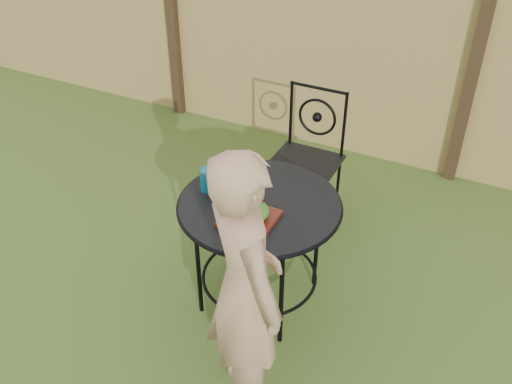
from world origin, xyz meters
TOP-DOWN VIEW (x-y plane):
  - ground at (0.00, 0.00)m, footprint 60.00×60.00m
  - fence at (-0.00, 2.19)m, footprint 8.00×0.12m
  - patio_table at (0.51, 0.24)m, footprint 0.92×0.92m
  - patio_chair at (0.42, 1.18)m, footprint 0.46×0.46m
  - diner at (0.75, -0.39)m, footprint 0.64×0.61m
  - salad_plate at (0.53, 0.08)m, footprint 0.27×0.27m
  - salad at (0.53, 0.08)m, footprint 0.21×0.21m
  - fork at (0.54, 0.08)m, footprint 0.01×0.01m
  - drinking_glass at (0.19, 0.22)m, footprint 0.08×0.08m

SIDE VIEW (x-z plane):
  - ground at x=0.00m, z-range 0.00..0.00m
  - patio_chair at x=0.42m, z-range 0.03..0.98m
  - patio_table at x=0.51m, z-range 0.22..0.95m
  - diner at x=0.75m, z-range 0.00..1.47m
  - salad_plate at x=0.53m, z-range 0.72..0.75m
  - salad at x=0.53m, z-range 0.75..0.83m
  - drinking_glass at x=0.19m, z-range 0.72..0.86m
  - fork at x=0.54m, z-range 0.83..1.01m
  - fence at x=0.00m, z-range 0.00..1.90m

